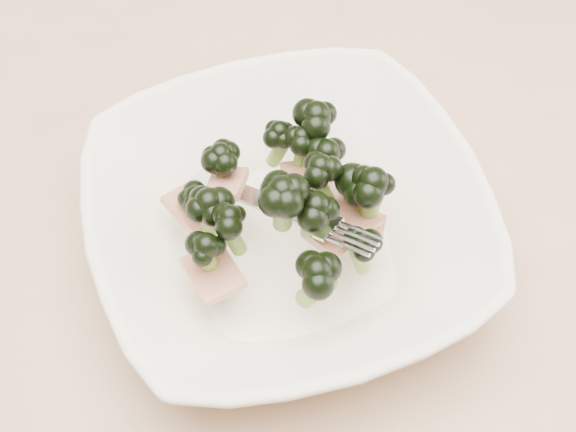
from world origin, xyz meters
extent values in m
cube|color=tan|center=(0.00, 0.00, 0.73)|extent=(1.20, 0.80, 0.04)
cylinder|color=tan|center=(0.55, 0.35, 0.35)|extent=(0.06, 0.06, 0.71)
imported|color=#F3E4CD|center=(0.03, -0.04, 0.79)|extent=(0.32, 0.32, 0.07)
cylinder|color=#597D29|center=(0.06, 0.00, 0.80)|extent=(0.02, 0.02, 0.04)
ellipsoid|color=black|center=(0.06, 0.00, 0.83)|extent=(0.03, 0.03, 0.02)
cylinder|color=#597D29|center=(0.05, -0.04, 0.83)|extent=(0.02, 0.02, 0.04)
ellipsoid|color=black|center=(0.05, -0.04, 0.85)|extent=(0.03, 0.03, 0.03)
cylinder|color=#597D29|center=(-0.02, -0.05, 0.81)|extent=(0.02, 0.02, 0.04)
ellipsoid|color=black|center=(-0.02, -0.05, 0.84)|extent=(0.03, 0.03, 0.02)
cylinder|color=#597D29|center=(-0.01, 0.02, 0.80)|extent=(0.02, 0.02, 0.03)
ellipsoid|color=black|center=(-0.01, 0.02, 0.82)|extent=(0.03, 0.03, 0.03)
cylinder|color=#597D29|center=(0.01, -0.06, 0.84)|extent=(0.02, 0.02, 0.04)
ellipsoid|color=black|center=(0.01, -0.06, 0.86)|extent=(0.04, 0.04, 0.03)
cylinder|color=#597D29|center=(0.08, -0.07, 0.81)|extent=(0.02, 0.02, 0.05)
ellipsoid|color=black|center=(0.08, -0.07, 0.85)|extent=(0.04, 0.04, 0.03)
cylinder|color=#597D29|center=(0.08, -0.06, 0.81)|extent=(0.02, 0.03, 0.04)
ellipsoid|color=black|center=(0.08, -0.06, 0.84)|extent=(0.04, 0.04, 0.03)
cylinder|color=#597D29|center=(0.06, -0.10, 0.80)|extent=(0.02, 0.02, 0.04)
ellipsoid|color=black|center=(0.06, -0.10, 0.82)|extent=(0.03, 0.03, 0.02)
cylinder|color=#597D29|center=(0.04, 0.02, 0.80)|extent=(0.02, 0.02, 0.04)
ellipsoid|color=black|center=(0.04, 0.02, 0.82)|extent=(0.03, 0.03, 0.02)
cylinder|color=#597D29|center=(0.02, -0.11, 0.80)|extent=(0.03, 0.03, 0.05)
ellipsoid|color=black|center=(0.02, -0.11, 0.83)|extent=(0.04, 0.04, 0.03)
cylinder|color=#597D29|center=(-0.04, -0.06, 0.80)|extent=(0.02, 0.02, 0.04)
ellipsoid|color=black|center=(-0.04, -0.06, 0.83)|extent=(0.03, 0.03, 0.03)
cylinder|color=#597D29|center=(0.04, -0.07, 0.82)|extent=(0.02, 0.02, 0.04)
ellipsoid|color=black|center=(0.04, -0.07, 0.84)|extent=(0.04, 0.04, 0.03)
cylinder|color=#597D29|center=(0.07, 0.01, 0.81)|extent=(0.03, 0.02, 0.05)
ellipsoid|color=black|center=(0.07, 0.01, 0.84)|extent=(0.04, 0.04, 0.03)
cylinder|color=#597D29|center=(-0.03, -0.03, 0.81)|extent=(0.02, 0.03, 0.04)
ellipsoid|color=black|center=(-0.03, -0.03, 0.83)|extent=(0.04, 0.04, 0.03)
cylinder|color=#597D29|center=(0.07, -0.01, 0.80)|extent=(0.02, 0.02, 0.03)
ellipsoid|color=black|center=(0.07, -0.01, 0.82)|extent=(0.04, 0.04, 0.03)
cylinder|color=#597D29|center=(-0.04, 0.00, 0.79)|extent=(0.02, 0.02, 0.03)
ellipsoid|color=black|center=(-0.04, 0.00, 0.81)|extent=(0.03, 0.03, 0.02)
cube|color=maroon|center=(0.05, -0.01, 0.80)|extent=(0.05, 0.04, 0.01)
cube|color=maroon|center=(0.05, -0.08, 0.81)|extent=(0.05, 0.05, 0.02)
cube|color=maroon|center=(0.07, -0.07, 0.80)|extent=(0.05, 0.05, 0.02)
cube|color=maroon|center=(-0.04, -0.01, 0.79)|extent=(0.04, 0.05, 0.02)
cube|color=maroon|center=(-0.01, 0.00, 0.80)|extent=(0.04, 0.05, 0.02)
cube|color=maroon|center=(0.07, -0.06, 0.81)|extent=(0.04, 0.06, 0.01)
cube|color=maroon|center=(-0.04, -0.07, 0.80)|extent=(0.04, 0.05, 0.01)
camera|label=1|loc=(-0.11, -0.36, 1.30)|focal=50.00mm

